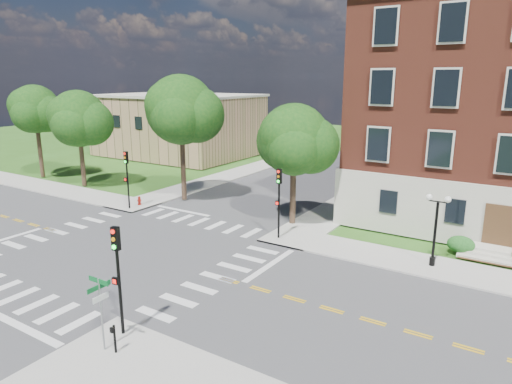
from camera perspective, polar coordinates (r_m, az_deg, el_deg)
The scene contains 19 objects.
ground at distance 30.35m, azimuth -15.85°, elevation -7.18°, with size 160.00×160.00×0.00m, color #2D5518.
road_ew at distance 30.35m, azimuth -15.85°, elevation -7.17°, with size 90.00×12.00×0.01m, color #3D3D3F.
road_ns at distance 30.35m, azimuth -15.85°, elevation -7.17°, with size 12.00×90.00×0.01m, color #3D3D3F.
sidewalk_ne at distance 36.12m, azimuth 21.13°, elevation -4.06°, with size 34.00×34.00×0.12m.
sidewalk_nw at distance 51.22m, azimuth -14.73°, elevation 1.65°, with size 34.00×34.00×0.12m.
crosswalk_east at distance 25.78m, azimuth -4.83°, elevation -10.60°, with size 2.20×10.20×0.02m, color silver, non-canonical shape.
stop_bar_east at distance 27.24m, azimuth 1.74°, elevation -9.14°, with size 0.40×5.50×0.00m, color silver.
secondary_building at distance 65.49m, azimuth -9.61°, elevation 8.32°, with size 20.40×15.40×8.30m.
tree_a at distance 54.43m, azimuth -25.89°, elevation 9.28°, with size 5.08×5.08×9.89m.
tree_b at distance 48.12m, azimuth -21.33°, elevation 8.52°, with size 5.49×5.49×9.46m.
tree_c at distance 40.08m, azimuth -9.37°, elevation 10.07°, with size 5.98×5.98×10.91m.
tree_d at distance 33.07m, azimuth 4.77°, elevation 6.55°, with size 5.15×5.15×8.89m.
traffic_signal_se at distance 19.88m, azimuth -16.90°, elevation -8.94°, with size 0.35×0.40×4.80m.
traffic_signal_ne at distance 30.41m, azimuth 2.88°, elevation -0.29°, with size 0.36×0.41×4.80m.
traffic_signal_nw at distance 38.83m, azimuth -15.84°, elevation 2.38°, with size 0.33×0.36×4.80m.
twin_lamp_west at distance 28.02m, azimuth 21.54°, elevation -3.98°, with size 1.36×0.36×4.23m.
street_sign_pole at distance 19.33m, azimuth -18.88°, elevation -12.66°, with size 1.10×1.10×3.10m.
push_button_post at distance 19.72m, azimuth -17.30°, elevation -16.97°, with size 0.14×0.21×1.20m.
fire_hydrant at distance 40.31m, azimuth -14.37°, elevation -1.08°, with size 0.35×0.35×0.75m.
Camera 1 is at (21.45, -18.57, 10.80)m, focal length 32.00 mm.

